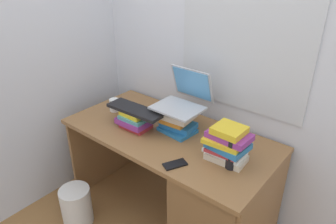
% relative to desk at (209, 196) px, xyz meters
% --- Properties ---
extents(ground_plane, '(6.00, 6.00, 0.00)m').
position_rel_desk_xyz_m(ground_plane, '(-0.37, 0.03, -0.39)').
color(ground_plane, olive).
extents(wall_back, '(6.00, 0.06, 2.60)m').
position_rel_desk_xyz_m(wall_back, '(-0.37, 0.43, 0.91)').
color(wall_back, silver).
rests_on(wall_back, ground).
extents(wall_left, '(0.05, 6.00, 2.60)m').
position_rel_desk_xyz_m(wall_left, '(-1.30, 0.03, 0.91)').
color(wall_left, silver).
rests_on(wall_left, ground).
extents(desk, '(1.45, 0.71, 0.72)m').
position_rel_desk_xyz_m(desk, '(0.00, 0.00, 0.00)').
color(desk, olive).
rests_on(desk, ground).
extents(book_stack_tall, '(0.26, 0.21, 0.16)m').
position_rel_desk_xyz_m(book_stack_tall, '(-0.34, 0.09, 0.41)').
color(book_stack_tall, '#2672B2').
rests_on(book_stack_tall, desk).
extents(book_stack_keyboard_riser, '(0.23, 0.17, 0.12)m').
position_rel_desk_xyz_m(book_stack_keyboard_riser, '(-0.60, -0.06, 0.38)').
color(book_stack_keyboard_riser, '#B22D33').
rests_on(book_stack_keyboard_riser, desk).
extents(book_stack_side, '(0.26, 0.21, 0.22)m').
position_rel_desk_xyz_m(book_stack_side, '(0.09, 0.00, 0.44)').
color(book_stack_side, beige).
rests_on(book_stack_side, desk).
extents(laptop, '(0.31, 0.32, 0.25)m').
position_rel_desk_xyz_m(laptop, '(-0.34, 0.16, 0.55)').
color(laptop, '#B7BABF').
rests_on(laptop, book_stack_tall).
extents(keyboard, '(0.43, 0.16, 0.02)m').
position_rel_desk_xyz_m(keyboard, '(-0.59, -0.06, 0.46)').
color(keyboard, black).
rests_on(keyboard, book_stack_keyboard_riser).
extents(computer_mouse, '(0.06, 0.10, 0.04)m').
position_rel_desk_xyz_m(computer_mouse, '(-0.05, 0.04, 0.34)').
color(computer_mouse, '#A5A8AD').
rests_on(computer_mouse, desk).
extents(mug, '(0.11, 0.07, 0.10)m').
position_rel_desk_xyz_m(mug, '(-0.90, 0.02, 0.37)').
color(mug, white).
rests_on(mug, desk).
extents(water_bottle, '(0.07, 0.07, 0.18)m').
position_rel_desk_xyz_m(water_bottle, '(0.15, -0.04, 0.42)').
color(water_bottle, black).
rests_on(water_bottle, desk).
extents(cell_phone, '(0.12, 0.15, 0.01)m').
position_rel_desk_xyz_m(cell_phone, '(-0.11, -0.23, 0.33)').
color(cell_phone, black).
rests_on(cell_phone, desk).
extents(wastebasket, '(0.22, 0.22, 0.30)m').
position_rel_desk_xyz_m(wastebasket, '(-0.83, -0.47, -0.25)').
color(wastebasket, silver).
rests_on(wastebasket, ground).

